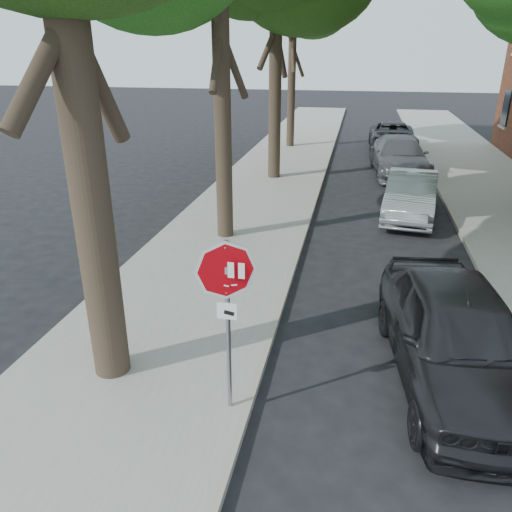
{
  "coord_description": "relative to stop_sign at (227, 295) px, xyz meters",
  "views": [
    {
      "loc": [
        0.84,
        -5.71,
        4.98
      ],
      "look_at": [
        -0.54,
        1.14,
        2.05
      ],
      "focal_mm": 35.0,
      "sensor_mm": 36.0,
      "label": 1
    }
  ],
  "objects": [
    {
      "name": "car_a",
      "position": [
        3.3,
        1.53,
        -1.13
      ],
      "size": [
        2.47,
        4.99,
        1.64
      ],
      "primitive_type": "imported",
      "rotation": [
        0.0,
        0.0,
        0.11
      ],
      "color": "black",
      "rests_on": "ground"
    },
    {
      "name": "car_b",
      "position": [
        3.3,
        10.1,
        -1.26
      ],
      "size": [
        1.98,
        4.35,
        1.38
      ],
      "primitive_type": "imported",
      "rotation": [
        0.0,
        0.0,
        -0.12
      ],
      "color": "#93979A",
      "rests_on": "ground"
    },
    {
      "name": "car_d",
      "position": [
        3.3,
        21.36,
        -1.25
      ],
      "size": [
        2.34,
        5.01,
        1.39
      ],
      "primitive_type": "imported",
      "rotation": [
        0.0,
        0.0,
        0.01
      ],
      "color": "black",
      "rests_on": "ground"
    },
    {
      "name": "sidewalk_right",
      "position": [
        6.7,
        12.03,
        -1.89
      ],
      "size": [
        4.0,
        55.0,
        0.12
      ],
      "primitive_type": "cube",
      "color": "gray",
      "rests_on": "ground"
    },
    {
      "name": "ground",
      "position": [
        0.7,
        0.03,
        -1.95
      ],
      "size": [
        120.0,
        120.0,
        0.0
      ],
      "primitive_type": "plane",
      "color": "black",
      "rests_on": "ground"
    },
    {
      "name": "sidewalk_left",
      "position": [
        -1.8,
        12.03,
        -1.89
      ],
      "size": [
        4.0,
        55.0,
        0.12
      ],
      "primitive_type": "cube",
      "color": "gray",
      "rests_on": "ground"
    },
    {
      "name": "curb_left",
      "position": [
        0.25,
        12.03,
        -1.88
      ],
      "size": [
        0.12,
        55.0,
        0.13
      ],
      "primitive_type": "cube",
      "color": "#9E9384",
      "rests_on": "ground"
    },
    {
      "name": "stop_sign",
      "position": [
        0.0,
        0.0,
        0.0
      ],
      "size": [
        0.76,
        0.34,
        2.61
      ],
      "color": "gray",
      "rests_on": "sidewalk_left"
    },
    {
      "name": "curb_right",
      "position": [
        4.65,
        12.03,
        -1.88
      ],
      "size": [
        0.12,
        55.0,
        0.13
      ],
      "primitive_type": "cube",
      "color": "#9E9384",
      "rests_on": "ground"
    },
    {
      "name": "car_c",
      "position": [
        3.3,
        15.96,
        -1.19
      ],
      "size": [
        2.53,
        5.37,
        1.51
      ],
      "primitive_type": "imported",
      "rotation": [
        0.0,
        0.0,
        0.08
      ],
      "color": "#535358",
      "rests_on": "ground"
    }
  ]
}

